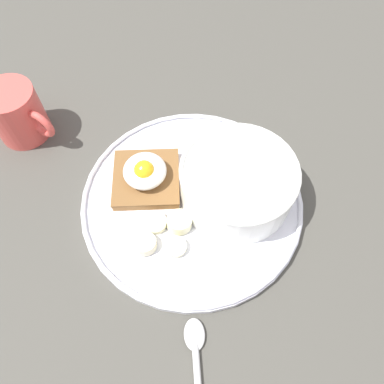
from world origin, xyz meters
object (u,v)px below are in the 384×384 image
at_px(banana_slice_back, 176,247).
at_px(banana_slice_right, 179,222).
at_px(spoon, 196,357).
at_px(banana_slice_left, 145,244).
at_px(toast_slice, 146,179).
at_px(oatmeal_bowl, 237,181).
at_px(banana_slice_front, 155,222).
at_px(coffee_mug, 17,113).
at_px(poached_egg, 145,171).

bearing_deg(banana_slice_back, banana_slice_right, -14.28).
bearing_deg(spoon, banana_slice_left, 17.99).
distance_m(toast_slice, banana_slice_right, 0.08).
bearing_deg(oatmeal_bowl, banana_slice_left, 115.30).
bearing_deg(oatmeal_bowl, toast_slice, 73.87).
height_order(oatmeal_bowl, banana_slice_front, oatmeal_bowl).
height_order(coffee_mug, spoon, coffee_mug).
bearing_deg(banana_slice_back, toast_slice, 15.42).
distance_m(poached_egg, banana_slice_back, 0.11).
xyz_separation_m(poached_egg, coffee_mug, (0.12, 0.17, 0.00)).
bearing_deg(banana_slice_back, oatmeal_bowl, -52.28).
bearing_deg(poached_egg, spoon, -171.37).
height_order(banana_slice_left, coffee_mug, coffee_mug).
bearing_deg(toast_slice, oatmeal_bowl, -106.13).
xyz_separation_m(banana_slice_back, coffee_mug, (0.22, 0.20, 0.03)).
relative_size(toast_slice, coffee_mug, 1.02).
height_order(oatmeal_bowl, spoon, oatmeal_bowl).
bearing_deg(banana_slice_right, banana_slice_back, 165.72).
distance_m(poached_egg, coffee_mug, 0.21).
relative_size(banana_slice_right, spoon, 0.39).
distance_m(toast_slice, banana_slice_back, 0.11).
relative_size(banana_slice_left, banana_slice_back, 0.99).
distance_m(toast_slice, banana_slice_left, 0.09).
height_order(poached_egg, coffee_mug, coffee_mug).
distance_m(banana_slice_front, banana_slice_right, 0.03).
bearing_deg(banana_slice_left, banana_slice_front, -28.92).
bearing_deg(coffee_mug, banana_slice_front, -136.29).
height_order(oatmeal_bowl, banana_slice_left, oatmeal_bowl).
relative_size(banana_slice_front, banana_slice_back, 1.35).
bearing_deg(poached_egg, banana_slice_right, -152.46).
distance_m(toast_slice, poached_egg, 0.02).
relative_size(oatmeal_bowl, coffee_mug, 1.56).
distance_m(banana_slice_back, coffee_mug, 0.30).
bearing_deg(banana_slice_right, toast_slice, 27.21).
bearing_deg(banana_slice_right, banana_slice_front, 80.86).
bearing_deg(banana_slice_front, toast_slice, 5.09).
distance_m(coffee_mug, spoon, 0.41).
relative_size(oatmeal_bowl, toast_slice, 1.54).
relative_size(oatmeal_bowl, banana_slice_right, 3.41).
bearing_deg(poached_egg, banana_slice_front, -174.79).
bearing_deg(banana_slice_left, coffee_mug, 37.28).
bearing_deg(coffee_mug, oatmeal_bowl, -118.21).
relative_size(poached_egg, banana_slice_left, 1.83).
bearing_deg(oatmeal_bowl, spoon, 157.21).
xyz_separation_m(oatmeal_bowl, banana_slice_right, (-0.04, 0.08, -0.02)).
bearing_deg(banana_slice_left, oatmeal_bowl, -64.70).
bearing_deg(coffee_mug, spoon, -149.36).
distance_m(banana_slice_front, banana_slice_back, 0.04).
distance_m(banana_slice_back, spoon, 0.13).
relative_size(oatmeal_bowl, banana_slice_back, 4.68).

